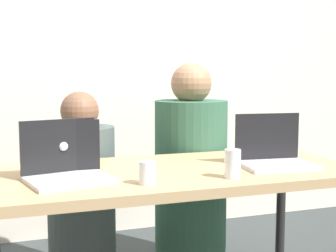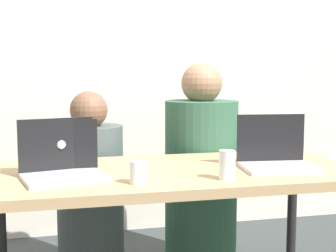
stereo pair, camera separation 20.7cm
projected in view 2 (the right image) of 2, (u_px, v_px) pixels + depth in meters
back_wall at (126, 54)px, 3.29m from camera, size 4.50×0.10×2.52m
desk at (172, 184)px, 2.02m from camera, size 1.60×0.74×0.71m
person_on_left at (90, 197)px, 2.54m from camera, size 0.42×0.42×1.03m
person_on_right at (201, 178)px, 2.67m from camera, size 0.46×0.46×1.18m
laptop_front_left at (61, 165)px, 1.84m from camera, size 0.35×0.30×0.23m
laptop_front_right at (276, 157)px, 2.04m from camera, size 0.34×0.28×0.23m
laptop_back_left at (62, 158)px, 2.01m from camera, size 0.30×0.27×0.22m
water_glass_left at (138, 174)px, 1.75m from camera, size 0.06×0.06×0.09m
water_glass_right at (227, 167)px, 1.82m from camera, size 0.06×0.06×0.11m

